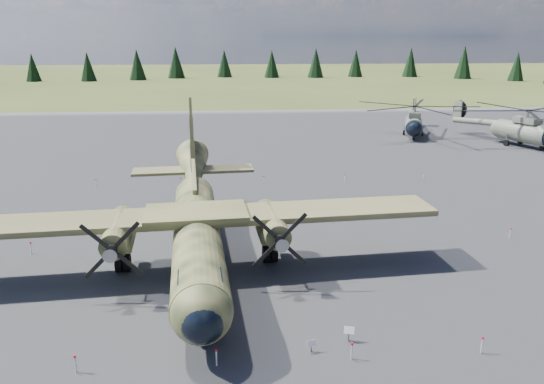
{
  "coord_description": "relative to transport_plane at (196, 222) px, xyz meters",
  "views": [
    {
      "loc": [
        -3.19,
        -33.76,
        13.88
      ],
      "look_at": [
        -0.32,
        2.0,
        3.33
      ],
      "focal_mm": 35.0,
      "sensor_mm": 36.0,
      "label": 1
    }
  ],
  "objects": [
    {
      "name": "ground",
      "position": [
        5.41,
        2.35,
        -2.79
      ],
      "size": [
        500.0,
        500.0,
        0.0
      ],
      "primitive_type": "plane",
      "color": "brown",
      "rests_on": "ground"
    },
    {
      "name": "apron",
      "position": [
        5.41,
        12.35,
        -2.79
      ],
      "size": [
        120.0,
        120.0,
        0.04
      ],
      "primitive_type": "cube",
      "color": "slate",
      "rests_on": "ground"
    },
    {
      "name": "transport_plane",
      "position": [
        0.0,
        0.0,
        0.0
      ],
      "size": [
        29.49,
        26.73,
        9.71
      ],
      "rotation": [
        0.0,
        0.0,
        0.08
      ],
      "color": "#323C20",
      "rests_on": "ground"
    },
    {
      "name": "helicopter_near",
      "position": [
        28.49,
        42.13,
        0.45
      ],
      "size": [
        22.62,
        22.82,
        4.56
      ],
      "rotation": [
        0.0,
        0.0,
        -0.32
      ],
      "color": "gray",
      "rests_on": "ground"
    },
    {
      "name": "helicopter_mid",
      "position": [
        40.2,
        34.13,
        0.68
      ],
      "size": [
        25.13,
        25.13,
        4.89
      ],
      "rotation": [
        0.0,
        0.0,
        0.39
      ],
      "color": "gray",
      "rests_on": "ground"
    },
    {
      "name": "info_placard_left",
      "position": [
        5.69,
        -10.45,
        -2.38
      ],
      "size": [
        0.42,
        0.26,
        0.61
      ],
      "rotation": [
        0.0,
        0.0,
        0.26
      ],
      "color": "gray",
      "rests_on": "ground"
    },
    {
      "name": "info_placard_right",
      "position": [
        7.61,
        -9.68,
        -2.28
      ],
      "size": [
        0.53,
        0.32,
        0.77
      ],
      "rotation": [
        0.0,
        0.0,
        -0.25
      ],
      "color": "gray",
      "rests_on": "ground"
    },
    {
      "name": "barrier_fence",
      "position": [
        4.95,
        2.27,
        -2.28
      ],
      "size": [
        33.12,
        29.62,
        0.85
      ],
      "color": "silver",
      "rests_on": "ground"
    },
    {
      "name": "treeline",
      "position": [
        8.76,
        7.33,
        2.05
      ],
      "size": [
        330.54,
        327.74,
        11.0
      ],
      "color": "black",
      "rests_on": "ground"
    }
  ]
}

